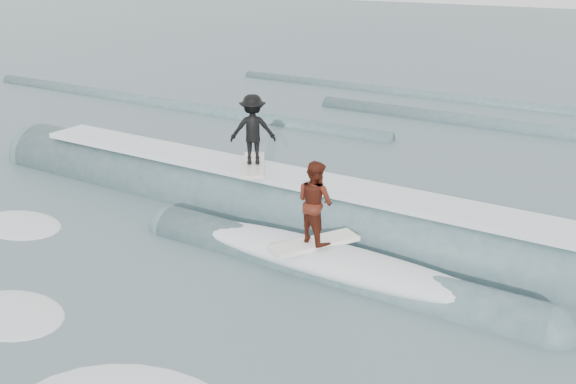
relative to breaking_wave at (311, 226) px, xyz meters
The scene contains 5 objects.
ground 5.78m from the breaking_wave, 92.71° to the right, with size 160.00×160.00×0.00m, color #3F575D.
breaking_wave is the anchor object (origin of this frame).
surfer_black 2.87m from the breaking_wave, behind, with size 1.57×1.97×1.92m.
surfer_red 2.60m from the breaking_wave, 58.42° to the right, with size 1.47×2.01×1.90m.
far_swells 12.17m from the breaking_wave, 102.57° to the left, with size 39.10×8.65×0.80m.
Camera 1 is at (7.56, -6.98, 6.43)m, focal length 40.00 mm.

